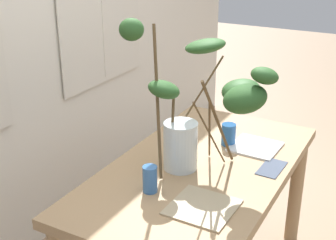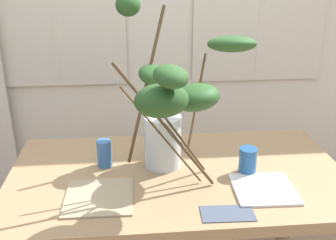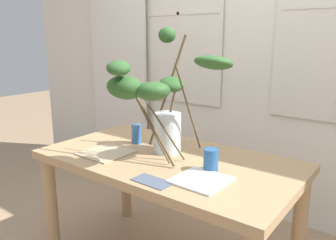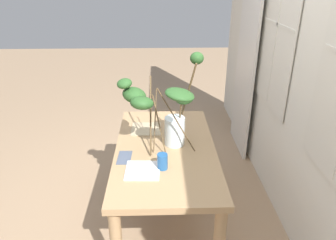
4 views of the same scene
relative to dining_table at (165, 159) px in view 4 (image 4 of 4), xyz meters
The scene contains 10 objects.
ground 0.63m from the dining_table, ahead, with size 14.00×14.00×0.00m, color #9E7F60.
back_wall_with_windows 1.31m from the dining_table, 90.00° to the left, with size 5.23×0.14×2.72m.
curtain_sheer_side 1.74m from the dining_table, 144.23° to the left, with size 0.70×0.03×2.50m, color silver.
dining_table is the anchor object (origin of this frame).
vase_with_branches 0.44m from the dining_table, 145.57° to the right, with size 0.60×0.69×0.73m.
drinking_glass_blue_left 0.37m from the dining_table, 163.71° to the left, with size 0.06×0.06×0.12m, color #386BAD.
drinking_glass_blue_right 0.34m from the dining_table, ahead, with size 0.08×0.08×0.12m, color #235693.
plate_square_left 0.38m from the dining_table, 153.14° to the right, with size 0.26×0.26×0.01m, color tan.
plate_square_right 0.39m from the dining_table, 27.47° to the right, with size 0.24×0.24×0.01m, color white.
napkin_folded 0.36m from the dining_table, 65.15° to the right, with size 0.19×0.10×0.00m, color #4C566B.
Camera 4 is at (2.23, -0.05, 2.02)m, focal length 34.22 mm.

